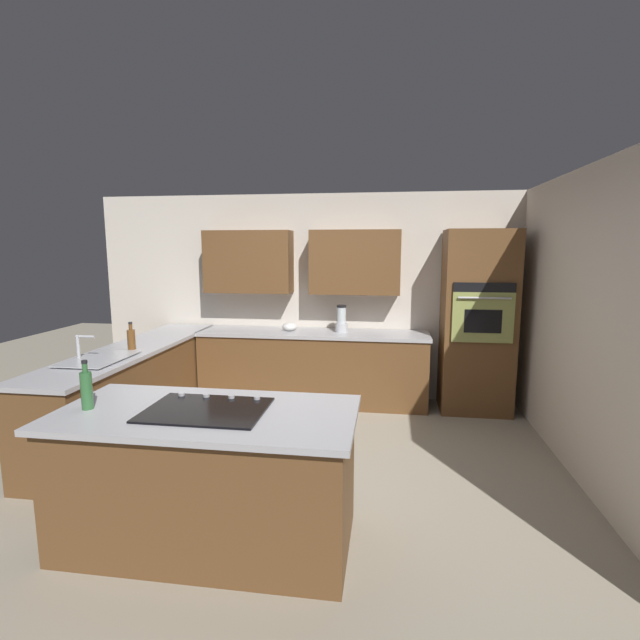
{
  "coord_description": "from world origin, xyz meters",
  "views": [
    {
      "loc": [
        -0.82,
        3.9,
        1.93
      ],
      "look_at": [
        -0.11,
        -0.88,
        1.18
      ],
      "focal_mm": 26.28,
      "sensor_mm": 36.0,
      "label": 1
    }
  ],
  "objects_px": {
    "mixing_bowl": "(290,327)",
    "oil_bottle": "(86,389)",
    "sink_unit": "(98,358)",
    "dish_soap_bottle": "(131,339)",
    "wall_oven": "(477,322)",
    "cooktop": "(206,409)",
    "blender": "(341,321)"
  },
  "relations": [
    {
      "from": "blender",
      "to": "mixing_bowl",
      "type": "bearing_deg",
      "value": 0.0
    },
    {
      "from": "sink_unit",
      "to": "blender",
      "type": "xyz_separation_m",
      "value": [
        -2.08,
        -1.78,
        0.13
      ]
    },
    {
      "from": "sink_unit",
      "to": "cooktop",
      "type": "bearing_deg",
      "value": 142.91
    },
    {
      "from": "dish_soap_bottle",
      "to": "blender",
      "type": "bearing_deg",
      "value": -147.26
    },
    {
      "from": "mixing_bowl",
      "to": "dish_soap_bottle",
      "type": "distance_m",
      "value": 1.89
    },
    {
      "from": "dish_soap_bottle",
      "to": "sink_unit",
      "type": "bearing_deg",
      "value": 83.05
    },
    {
      "from": "blender",
      "to": "oil_bottle",
      "type": "xyz_separation_m",
      "value": [
        1.34,
        3.0,
        -0.01
      ]
    },
    {
      "from": "cooktop",
      "to": "blender",
      "type": "xyz_separation_m",
      "value": [
        -0.57,
        -2.92,
        0.14
      ]
    },
    {
      "from": "blender",
      "to": "dish_soap_bottle",
      "type": "relative_size",
      "value": 1.18
    },
    {
      "from": "sink_unit",
      "to": "blender",
      "type": "height_order",
      "value": "blender"
    },
    {
      "from": "dish_soap_bottle",
      "to": "cooktop",
      "type": "bearing_deg",
      "value": 131.82
    },
    {
      "from": "blender",
      "to": "sink_unit",
      "type": "bearing_deg",
      "value": 40.56
    },
    {
      "from": "mixing_bowl",
      "to": "dish_soap_bottle",
      "type": "xyz_separation_m",
      "value": [
        1.37,
        1.3,
        0.06
      ]
    },
    {
      "from": "wall_oven",
      "to": "mixing_bowl",
      "type": "bearing_deg",
      "value": -0.86
    },
    {
      "from": "sink_unit",
      "to": "blender",
      "type": "relative_size",
      "value": 2.1
    },
    {
      "from": "sink_unit",
      "to": "blender",
      "type": "bearing_deg",
      "value": -139.44
    },
    {
      "from": "blender",
      "to": "mixing_bowl",
      "type": "xyz_separation_m",
      "value": [
        0.65,
        0.0,
        -0.09
      ]
    },
    {
      "from": "oil_bottle",
      "to": "wall_oven",
      "type": "bearing_deg",
      "value": -134.75
    },
    {
      "from": "mixing_bowl",
      "to": "oil_bottle",
      "type": "xyz_separation_m",
      "value": [
        0.69,
        3.0,
        0.08
      ]
    },
    {
      "from": "sink_unit",
      "to": "dish_soap_bottle",
      "type": "xyz_separation_m",
      "value": [
        -0.06,
        -0.48,
        0.09
      ]
    },
    {
      "from": "blender",
      "to": "mixing_bowl",
      "type": "height_order",
      "value": "blender"
    },
    {
      "from": "blender",
      "to": "mixing_bowl",
      "type": "relative_size",
      "value": 1.8
    },
    {
      "from": "sink_unit",
      "to": "oil_bottle",
      "type": "distance_m",
      "value": 1.43
    },
    {
      "from": "wall_oven",
      "to": "blender",
      "type": "xyz_separation_m",
      "value": [
        1.6,
        -0.03,
        -0.03
      ]
    },
    {
      "from": "wall_oven",
      "to": "dish_soap_bottle",
      "type": "height_order",
      "value": "wall_oven"
    },
    {
      "from": "wall_oven",
      "to": "cooktop",
      "type": "relative_size",
      "value": 2.81
    },
    {
      "from": "wall_oven",
      "to": "cooktop",
      "type": "xyz_separation_m",
      "value": [
        2.17,
        2.88,
        -0.16
      ]
    },
    {
      "from": "wall_oven",
      "to": "oil_bottle",
      "type": "distance_m",
      "value": 4.18
    },
    {
      "from": "wall_oven",
      "to": "cooktop",
      "type": "distance_m",
      "value": 3.61
    },
    {
      "from": "mixing_bowl",
      "to": "sink_unit",
      "type": "bearing_deg",
      "value": 51.23
    },
    {
      "from": "cooktop",
      "to": "dish_soap_bottle",
      "type": "height_order",
      "value": "dish_soap_bottle"
    },
    {
      "from": "blender",
      "to": "oil_bottle",
      "type": "bearing_deg",
      "value": 65.92
    }
  ]
}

